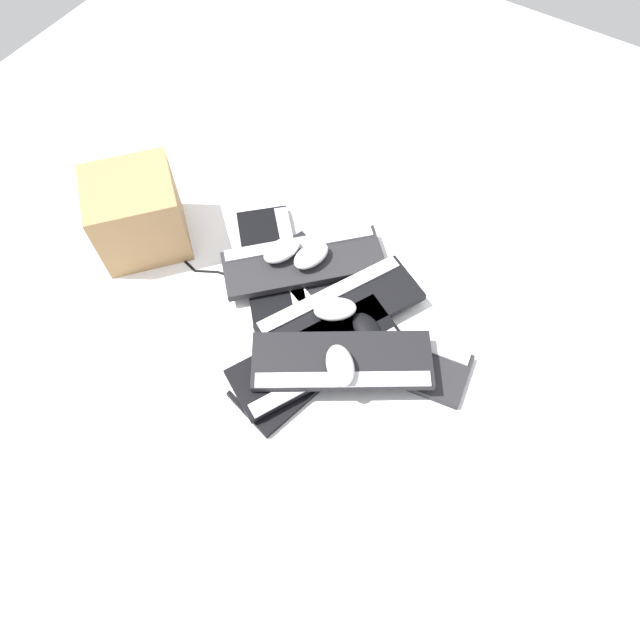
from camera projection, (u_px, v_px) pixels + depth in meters
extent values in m
plane|color=white|center=(338.00, 331.00, 1.52)|extent=(3.20, 3.20, 0.00)
cube|color=#232326|center=(384.00, 352.00, 1.47)|extent=(0.46, 0.22, 0.02)
cube|color=#B2B5BA|center=(392.00, 331.00, 1.48)|extent=(0.42, 0.10, 0.01)
cube|color=black|center=(327.00, 298.00, 1.55)|extent=(0.46, 0.30, 0.02)
cube|color=silver|center=(311.00, 306.00, 1.52)|extent=(0.40, 0.18, 0.01)
cube|color=black|center=(272.00, 272.00, 1.59)|extent=(0.41, 0.42, 0.02)
cube|color=silver|center=(292.00, 266.00, 1.59)|extent=(0.31, 0.33, 0.01)
cube|color=black|center=(312.00, 360.00, 1.46)|extent=(0.25, 0.46, 0.02)
cube|color=silver|center=(297.00, 343.00, 1.47)|extent=(0.14, 0.41, 0.01)
cube|color=#232326|center=(303.00, 262.00, 1.57)|extent=(0.42, 0.42, 0.02)
cube|color=#B2B5BA|center=(299.00, 243.00, 1.59)|extent=(0.32, 0.32, 0.01)
cube|color=black|center=(316.00, 356.00, 1.43)|extent=(0.33, 0.46, 0.02)
cube|color=silver|center=(327.00, 371.00, 1.40)|extent=(0.22, 0.39, 0.01)
cube|color=black|center=(342.00, 361.00, 1.39)|extent=(0.45, 0.37, 0.02)
cube|color=#B2B5BA|center=(343.00, 380.00, 1.35)|extent=(0.37, 0.26, 0.01)
cube|color=black|center=(341.00, 313.00, 1.49)|extent=(0.33, 0.46, 0.02)
cube|color=silver|center=(330.00, 294.00, 1.50)|extent=(0.22, 0.39, 0.01)
ellipsoid|color=#B7B7BC|center=(340.00, 365.00, 1.35)|extent=(0.12, 0.12, 0.04)
ellipsoid|color=silver|center=(335.00, 309.00, 1.46)|extent=(0.13, 0.12, 0.04)
ellipsoid|color=silver|center=(282.00, 250.00, 1.55)|extent=(0.10, 0.13, 0.04)
ellipsoid|color=silver|center=(311.00, 255.00, 1.54)|extent=(0.09, 0.12, 0.04)
ellipsoid|color=black|center=(368.00, 330.00, 1.46)|extent=(0.13, 0.11, 0.04)
cylinder|color=black|center=(231.00, 276.00, 1.60)|extent=(0.08, 0.02, 0.01)
cylinder|color=black|center=(206.00, 271.00, 1.60)|extent=(0.06, 0.04, 0.01)
cylinder|color=black|center=(186.00, 262.00, 1.62)|extent=(0.08, 0.03, 0.01)
cylinder|color=black|center=(176.00, 238.00, 1.66)|extent=(0.08, 0.09, 0.01)
cylinder|color=black|center=(165.00, 217.00, 1.70)|extent=(0.08, 0.01, 0.01)
cylinder|color=black|center=(136.00, 207.00, 1.72)|extent=(0.11, 0.05, 0.01)
cylinder|color=black|center=(103.00, 216.00, 1.70)|extent=(0.02, 0.12, 0.01)
sphere|color=black|center=(244.00, 280.00, 1.59)|extent=(0.01, 0.01, 0.01)
sphere|color=black|center=(218.00, 271.00, 1.60)|extent=(0.01, 0.01, 0.01)
sphere|color=black|center=(195.00, 270.00, 1.61)|extent=(0.01, 0.01, 0.01)
sphere|color=black|center=(178.00, 254.00, 1.63)|extent=(0.01, 0.01, 0.01)
sphere|color=black|center=(175.00, 223.00, 1.69)|extent=(0.01, 0.01, 0.01)
sphere|color=black|center=(155.00, 210.00, 1.71)|extent=(0.01, 0.01, 0.01)
sphere|color=black|center=(117.00, 204.00, 1.72)|extent=(0.01, 0.01, 0.01)
sphere|color=black|center=(88.00, 228.00, 1.68)|extent=(0.01, 0.01, 0.01)
cube|color=#9E774C|center=(137.00, 214.00, 1.56)|extent=(0.32, 0.32, 0.23)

